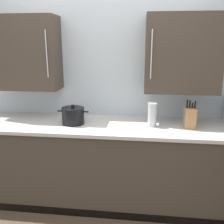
{
  "coord_description": "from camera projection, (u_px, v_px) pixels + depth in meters",
  "views": [
    {
      "loc": [
        0.44,
        -1.88,
        1.76
      ],
      "look_at": [
        0.15,
        0.61,
        1.07
      ],
      "focal_mm": 40.56,
      "sensor_mm": 36.0,
      "label": 1
    }
  ],
  "objects": [
    {
      "name": "stock_pot",
      "position": [
        73.0,
        116.0,
        2.7
      ],
      "size": [
        0.34,
        0.24,
        0.21
      ],
      "color": "black",
      "rests_on": "counter_unit"
    },
    {
      "name": "back_wall_tiled",
      "position": [
        103.0,
        75.0,
        2.91
      ],
      "size": [
        4.39,
        0.44,
        2.65
      ],
      "color": "#B2BCC1",
      "rests_on": "ground_plane"
    },
    {
      "name": "knife_block",
      "position": [
        190.0,
        117.0,
        2.58
      ],
      "size": [
        0.11,
        0.15,
        0.29
      ],
      "color": "#A37547",
      "rests_on": "counter_unit"
    },
    {
      "name": "thermos_flask",
      "position": [
        152.0,
        115.0,
        2.6
      ],
      "size": [
        0.09,
        0.09,
        0.25
      ],
      "color": "#B7BABF",
      "rests_on": "counter_unit"
    },
    {
      "name": "counter_unit",
      "position": [
        99.0,
        163.0,
        2.83
      ],
      "size": [
        3.93,
        0.71,
        0.92
      ],
      "color": "#3D3328",
      "rests_on": "ground_plane"
    }
  ]
}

